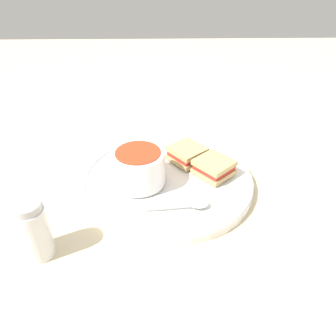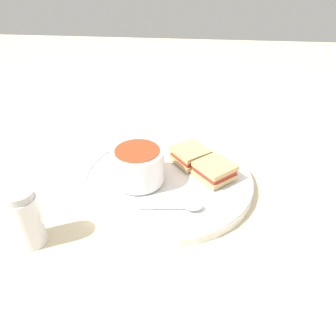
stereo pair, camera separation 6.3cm
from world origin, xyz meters
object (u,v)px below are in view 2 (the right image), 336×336
spoon (187,206)px  sandwich_half_near (215,170)px  soup_bowl (138,165)px  sandwich_half_far (190,155)px  salt_shaker (26,218)px

spoon → sandwich_half_near: (-0.10, 0.05, 0.01)m
spoon → sandwich_half_near: sandwich_half_near is taller
soup_bowl → sandwich_half_near: size_ratio=1.08×
soup_bowl → sandwich_half_near: bearing=99.3°
sandwich_half_far → salt_shaker: salt_shaker is taller
spoon → sandwich_half_near: size_ratio=1.29×
soup_bowl → spoon: soup_bowl is taller
spoon → sandwich_half_far: bearing=85.4°
sandwich_half_near → sandwich_half_far: (-0.05, -0.05, 0.00)m
soup_bowl → sandwich_half_near: (-0.02, 0.15, -0.02)m
spoon → salt_shaker: bearing=-166.7°
spoon → sandwich_half_far: 0.15m
spoon → sandwich_half_far: sandwich_half_far is taller
sandwich_half_near → salt_shaker: (0.18, -0.29, 0.01)m
soup_bowl → salt_shaker: bearing=-43.4°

